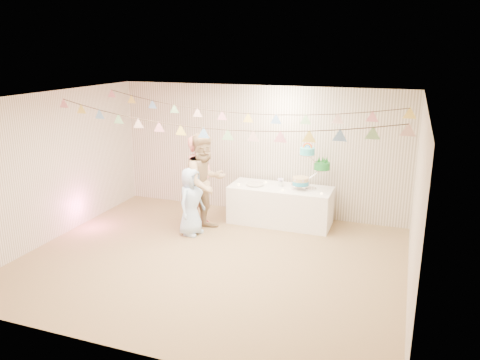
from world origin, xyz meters
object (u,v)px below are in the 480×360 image
(person_adult_b, at_px, (205,183))
(person_adult_a, at_px, (199,181))
(table, at_px, (280,205))
(cake_stand, at_px, (310,167))
(person_child, at_px, (191,201))

(person_adult_b, bearing_deg, person_adult_a, 71.59)
(person_adult_a, height_order, person_adult_b, person_adult_b)
(person_adult_a, bearing_deg, person_adult_b, -126.10)
(table, distance_m, person_adult_b, 1.57)
(cake_stand, distance_m, person_child, 2.30)
(table, height_order, person_child, person_child)
(person_adult_b, bearing_deg, table, -28.22)
(person_adult_a, relative_size, person_adult_b, 0.94)
(person_adult_a, relative_size, person_child, 1.38)
(table, height_order, person_adult_b, person_adult_b)
(person_adult_b, xyz_separation_m, person_child, (-0.17, -0.27, -0.30))
(table, relative_size, person_child, 1.55)
(person_child, bearing_deg, cake_stand, -48.94)
(table, bearing_deg, cake_stand, 5.19)
(cake_stand, xyz_separation_m, person_adult_a, (-1.99, -0.63, -0.30))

